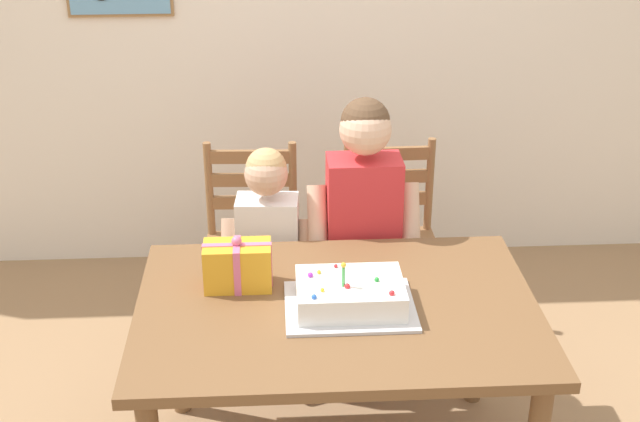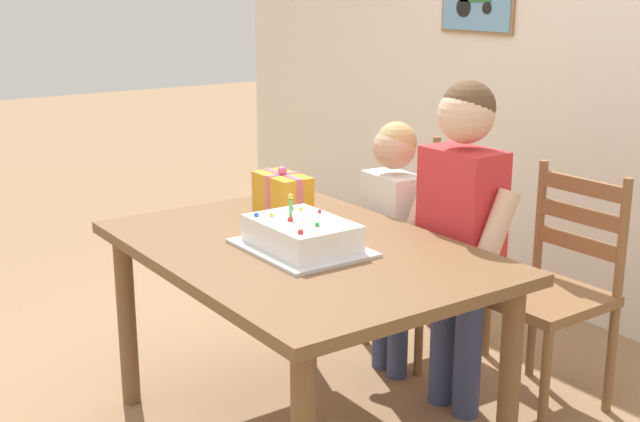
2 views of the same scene
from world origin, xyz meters
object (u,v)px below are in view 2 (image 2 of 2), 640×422
at_px(gift_box_red_large, 283,196).
at_px(birthday_cake, 302,236).
at_px(chair_left, 435,248).
at_px(dining_table, 301,272).
at_px(child_older, 461,217).
at_px(chair_right, 550,290).
at_px(child_younger, 392,225).

bearing_deg(gift_box_red_large, birthday_cake, -23.74).
bearing_deg(chair_left, dining_table, -70.97).
xyz_separation_m(gift_box_red_large, child_older, (0.49, 0.46, -0.04)).
bearing_deg(birthday_cake, chair_left, 110.83).
bearing_deg(birthday_cake, dining_table, 152.40).
xyz_separation_m(birthday_cake, gift_box_red_large, (-0.38, 0.17, 0.03)).
bearing_deg(chair_right, child_older, -117.77).
xyz_separation_m(dining_table, gift_box_red_large, (-0.34, 0.15, 0.18)).
relative_size(dining_table, chair_right, 1.50).
xyz_separation_m(birthday_cake, child_younger, (-0.28, 0.63, -0.13)).
bearing_deg(child_younger, dining_table, -68.61).
relative_size(chair_left, chair_right, 1.00).
xyz_separation_m(gift_box_red_large, chair_left, (0.02, 0.78, -0.35)).
bearing_deg(child_older, child_younger, 179.93).
bearing_deg(chair_left, child_younger, -75.64).
bearing_deg(gift_box_red_large, dining_table, -23.26).
relative_size(dining_table, chair_left, 1.50).
relative_size(birthday_cake, child_younger, 0.41).
relative_size(gift_box_red_large, chair_right, 0.26).
bearing_deg(dining_table, child_younger, 111.39).
relative_size(gift_box_red_large, chair_left, 0.26).
bearing_deg(gift_box_red_large, child_younger, 77.21).
xyz_separation_m(gift_box_red_large, chair_right, (0.66, 0.78, -0.35)).
bearing_deg(chair_right, child_younger, -150.17).
relative_size(chair_right, child_younger, 0.86).
height_order(birthday_cake, chair_right, birthday_cake).
distance_m(dining_table, chair_left, 0.99).
bearing_deg(birthday_cake, chair_right, 73.56).
bearing_deg(child_older, birthday_cake, -100.02).
relative_size(birthday_cake, child_older, 0.35).
distance_m(chair_left, chair_right, 0.64).
bearing_deg(chair_left, gift_box_red_large, -91.64).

